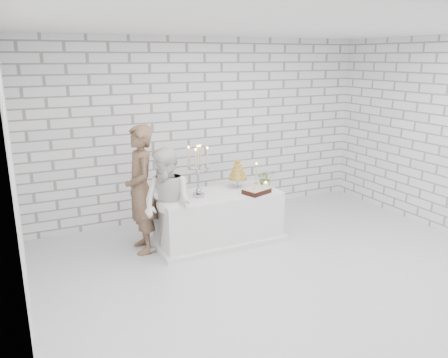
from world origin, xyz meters
TOP-DOWN VIEW (x-y plane):
  - ground at (0.00, 0.00)m, footprint 6.00×5.00m
  - ceiling at (0.00, 0.00)m, footprint 6.00×5.00m
  - wall_back at (0.00, 2.50)m, footprint 6.00×0.01m
  - wall_left at (-3.00, 0.00)m, footprint 0.01×5.00m
  - cake_table at (-0.35, 1.23)m, footprint 1.80×0.80m
  - groom at (-1.45, 1.41)m, footprint 0.46×0.68m
  - bride at (-1.21, 0.99)m, footprint 0.88×0.94m
  - candelabra at (-0.67, 1.21)m, footprint 0.35×0.35m
  - croquembouche at (0.04, 1.39)m, footprint 0.29×0.29m
  - chocolate_cake at (0.15, 0.99)m, footprint 0.44×0.37m
  - pillar_candle at (0.34, 1.05)m, footprint 0.10×0.10m
  - extra_taper at (0.39, 1.42)m, footprint 0.07×0.07m
  - flowers at (0.41, 1.16)m, footprint 0.33×0.31m

SIDE VIEW (x-z plane):
  - ground at x=0.00m, z-range -0.01..0.01m
  - cake_table at x=-0.35m, z-range 0.00..0.75m
  - bride at x=-1.21m, z-range 0.00..1.54m
  - chocolate_cake at x=0.15m, z-range 0.75..0.83m
  - pillar_candle at x=0.34m, z-range 0.75..0.87m
  - flowers at x=0.41m, z-range 0.75..1.05m
  - groom at x=-1.45m, z-range 0.00..1.80m
  - extra_taper at x=0.39m, z-range 0.75..1.07m
  - croquembouche at x=0.04m, z-range 0.75..1.20m
  - candelabra at x=-0.67m, z-range 0.75..1.50m
  - wall_back at x=0.00m, z-range 0.00..3.00m
  - wall_left at x=-3.00m, z-range 0.00..3.00m
  - ceiling at x=0.00m, z-range 3.00..3.00m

